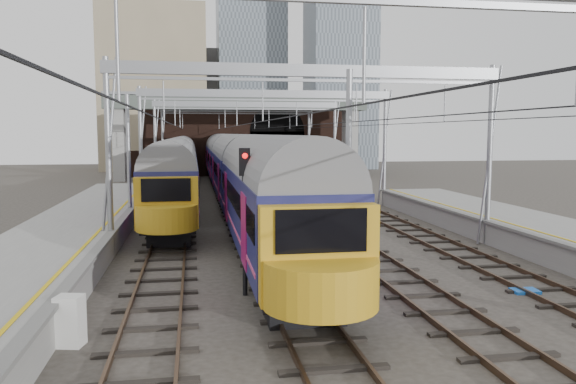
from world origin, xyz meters
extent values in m
plane|color=#38332D|center=(0.00, 0.00, 0.00)|extent=(160.00, 160.00, 0.00)
cube|color=gray|center=(-10.20, 2.50, 0.55)|extent=(4.20, 55.00, 1.10)
cube|color=slate|center=(-8.15, 2.50, 1.05)|extent=(0.35, 55.00, 0.12)
cube|color=gold|center=(-8.65, 2.50, 1.11)|extent=(0.12, 55.00, 0.01)
cube|color=#4C3828|center=(-6.72, 15.00, 0.09)|extent=(0.08, 80.00, 0.16)
cube|color=#4C3828|center=(-5.28, 15.00, 0.09)|extent=(0.08, 80.00, 0.16)
cube|color=black|center=(-6.00, 15.00, 0.01)|extent=(2.40, 80.00, 0.14)
cube|color=#4C3828|center=(-2.72, 15.00, 0.09)|extent=(0.08, 80.00, 0.16)
cube|color=#4C3828|center=(-1.28, 15.00, 0.09)|extent=(0.08, 80.00, 0.16)
cube|color=black|center=(-2.00, 15.00, 0.01)|extent=(2.40, 80.00, 0.14)
cube|color=#4C3828|center=(1.28, 15.00, 0.09)|extent=(0.08, 80.00, 0.16)
cube|color=#4C3828|center=(2.72, 15.00, 0.09)|extent=(0.08, 80.00, 0.16)
cube|color=black|center=(2.00, 15.00, 0.01)|extent=(2.40, 80.00, 0.14)
cube|color=#4C3828|center=(5.28, 15.00, 0.09)|extent=(0.08, 80.00, 0.16)
cube|color=#4C3828|center=(6.72, 15.00, 0.09)|extent=(0.08, 80.00, 0.16)
cube|color=black|center=(6.00, 15.00, 0.01)|extent=(2.40, 80.00, 0.14)
cylinder|color=gray|center=(-8.20, 8.00, 4.00)|extent=(0.24, 0.24, 8.00)
cylinder|color=gray|center=(8.20, 8.00, 4.00)|extent=(0.24, 0.24, 8.00)
cube|color=gray|center=(0.00, 8.00, 7.60)|extent=(16.80, 0.28, 0.50)
cylinder|color=gray|center=(-8.20, 22.00, 4.00)|extent=(0.24, 0.24, 8.00)
cylinder|color=gray|center=(8.20, 22.00, 4.00)|extent=(0.24, 0.24, 8.00)
cube|color=gray|center=(0.00, 22.00, 7.60)|extent=(16.80, 0.28, 0.50)
cylinder|color=gray|center=(-8.20, 36.00, 4.00)|extent=(0.24, 0.24, 8.00)
cylinder|color=gray|center=(8.20, 36.00, 4.00)|extent=(0.24, 0.24, 8.00)
cube|color=gray|center=(0.00, 36.00, 7.60)|extent=(16.80, 0.28, 0.50)
cylinder|color=gray|center=(-8.20, 48.00, 4.00)|extent=(0.24, 0.24, 8.00)
cylinder|color=gray|center=(8.20, 48.00, 4.00)|extent=(0.24, 0.24, 8.00)
cube|color=gray|center=(0.00, 48.00, 7.60)|extent=(16.80, 0.28, 0.50)
cube|color=black|center=(-6.00, 15.00, 5.50)|extent=(0.03, 80.00, 0.03)
cube|color=black|center=(-2.00, 15.00, 5.50)|extent=(0.03, 80.00, 0.03)
cube|color=black|center=(2.00, 15.00, 5.50)|extent=(0.03, 80.00, 0.03)
cube|color=black|center=(6.00, 15.00, 5.50)|extent=(0.03, 80.00, 0.03)
cube|color=black|center=(2.00, 52.00, 4.50)|extent=(26.00, 2.00, 9.00)
cube|color=black|center=(5.00, 50.98, 2.60)|extent=(6.50, 0.10, 5.20)
cylinder|color=black|center=(5.00, 50.98, 5.20)|extent=(6.50, 0.10, 6.50)
cube|color=black|center=(-10.00, 51.00, 1.50)|extent=(6.00, 1.50, 3.00)
cube|color=gray|center=(-12.50, 46.00, 4.10)|extent=(1.20, 2.50, 8.20)
cube|color=gray|center=(12.50, 46.00, 4.10)|extent=(1.20, 2.50, 8.20)
cube|color=#4E5750|center=(0.00, 46.00, 8.20)|extent=(28.00, 3.00, 1.40)
cube|color=gray|center=(0.00, 46.00, 9.10)|extent=(28.00, 3.00, 0.30)
cube|color=tan|center=(-10.00, 66.00, 11.00)|extent=(14.00, 12.00, 22.00)
cube|color=#4C5660|center=(4.00, 72.00, 16.00)|extent=(10.00, 10.00, 32.00)
cube|color=gray|center=(-2.00, 80.00, 9.00)|extent=(18.00, 14.00, 18.00)
cube|color=black|center=(-2.00, 30.69, 0.35)|extent=(2.25, 66.53, 0.70)
cube|color=#141846|center=(-2.00, 30.69, 2.28)|extent=(2.86, 66.53, 2.55)
cylinder|color=slate|center=(-2.00, 30.69, 3.55)|extent=(2.80, 66.03, 2.80)
cube|color=black|center=(-2.00, 30.69, 2.68)|extent=(2.88, 65.33, 0.77)
cube|color=#D84379|center=(-2.00, 30.69, 1.56)|extent=(2.88, 65.53, 0.12)
cube|color=#C29018|center=(-2.00, -2.73, 2.18)|extent=(2.80, 0.60, 2.35)
cube|color=black|center=(-2.00, -2.90, 2.79)|extent=(2.14, 0.08, 1.02)
cube|color=black|center=(-6.00, 31.99, 0.35)|extent=(2.11, 46.79, 0.70)
cube|color=#141846|center=(-6.00, 31.99, 2.20)|extent=(2.68, 46.79, 2.40)
cylinder|color=slate|center=(-6.00, 31.99, 3.40)|extent=(2.63, 46.29, 2.63)
cube|color=black|center=(-6.00, 31.99, 2.58)|extent=(2.70, 45.59, 0.72)
cube|color=#D84379|center=(-6.00, 31.99, 1.53)|extent=(2.70, 45.79, 0.11)
cube|color=#C29018|center=(-6.00, 8.44, 2.10)|extent=(2.63, 0.60, 2.20)
cube|color=black|center=(-6.00, 8.27, 2.68)|extent=(2.01, 0.08, 0.96)
cylinder|color=black|center=(-3.35, 1.73, 2.22)|extent=(0.15, 0.15, 4.43)
cube|color=black|center=(-3.35, 1.55, 4.15)|extent=(0.35, 0.24, 0.83)
sphere|color=red|center=(-3.35, 1.43, 4.34)|extent=(0.17, 0.17, 0.17)
cylinder|color=black|center=(-1.34, 1.28, 2.38)|extent=(0.16, 0.16, 4.76)
cube|color=black|center=(-1.34, 1.10, 4.46)|extent=(0.39, 0.30, 0.89)
sphere|color=red|center=(-1.34, 0.98, 4.66)|extent=(0.18, 0.18, 0.18)
cube|color=silver|center=(-7.80, -1.75, 0.61)|extent=(0.70, 0.63, 1.21)
cube|color=blue|center=(-0.57, 3.26, 0.05)|extent=(0.95, 0.80, 0.09)
cube|color=blue|center=(0.91, 4.23, 0.05)|extent=(0.93, 0.68, 0.11)
cube|color=blue|center=(5.40, 0.55, 0.05)|extent=(0.84, 0.62, 0.10)
camera|label=1|loc=(-4.85, -15.24, 5.01)|focal=35.00mm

